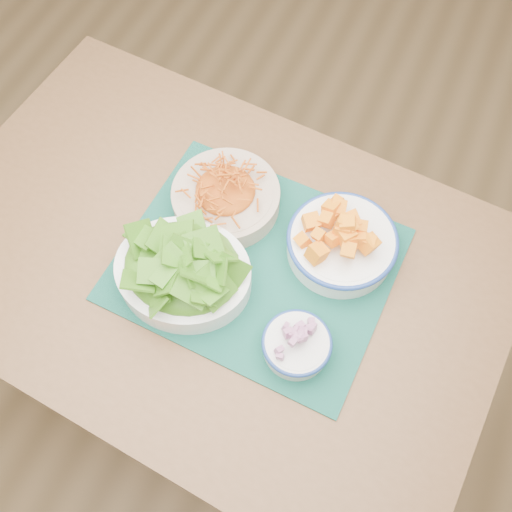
{
  "coord_description": "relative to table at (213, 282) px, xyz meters",
  "views": [
    {
      "loc": [
        0.26,
        -0.46,
        1.7
      ],
      "look_at": [
        0.07,
        -0.02,
        0.78
      ],
      "focal_mm": 40.0,
      "sensor_mm": 36.0,
      "label": 1
    }
  ],
  "objects": [
    {
      "name": "ground",
      "position": [
        0.01,
        0.05,
        -0.64
      ],
      "size": [
        4.0,
        4.0,
        0.0
      ],
      "primitive_type": "plane",
      "color": "#9C794B",
      "rests_on": "ground"
    },
    {
      "name": "table",
      "position": [
        0.0,
        0.0,
        0.0
      ],
      "size": [
        1.15,
        0.82,
        0.75
      ],
      "rotation": [
        0.0,
        0.0,
        -0.08
      ],
      "color": "brown",
      "rests_on": "ground"
    },
    {
      "name": "squash_bowl",
      "position": [
        0.22,
        0.11,
        0.16
      ],
      "size": [
        0.23,
        0.23,
        0.1
      ],
      "rotation": [
        0.0,
        0.0,
        0.19
      ],
      "color": "white",
      "rests_on": "placemat"
    },
    {
      "name": "onion_bowl",
      "position": [
        0.22,
        -0.1,
        0.14
      ],
      "size": [
        0.13,
        0.13,
        0.06
      ],
      "rotation": [
        0.0,
        0.0,
        0.21
      ],
      "color": "silver",
      "rests_on": "placemat"
    },
    {
      "name": "carrot_bowl",
      "position": [
        -0.02,
        0.12,
        0.15
      ],
      "size": [
        0.26,
        0.26,
        0.08
      ],
      "rotation": [
        0.0,
        0.0,
        0.28
      ],
      "color": "tan",
      "rests_on": "placemat"
    },
    {
      "name": "placemat",
      "position": [
        0.09,
        0.02,
        0.11
      ],
      "size": [
        0.5,
        0.42,
        0.0
      ],
      "primitive_type": "cube",
      "rotation": [
        0.0,
        0.0,
        -0.04
      ],
      "color": "#09352C",
      "rests_on": "table"
    },
    {
      "name": "lettuce_bowl",
      "position": [
        -0.02,
        -0.06,
        0.16
      ],
      "size": [
        0.27,
        0.24,
        0.1
      ],
      "rotation": [
        0.0,
        0.0,
        0.14
      ],
      "color": "white",
      "rests_on": "placemat"
    }
  ]
}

